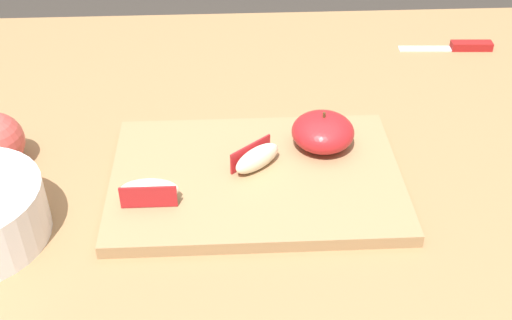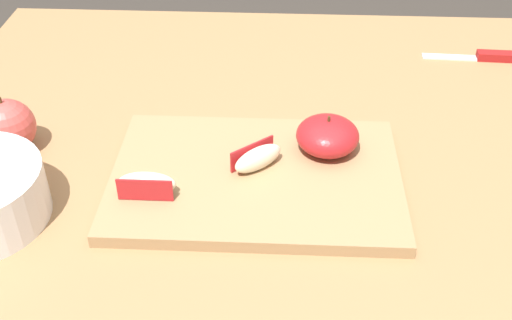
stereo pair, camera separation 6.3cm
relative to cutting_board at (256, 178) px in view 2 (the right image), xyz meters
The scene contains 7 objects.
dining_table 0.14m from the cutting_board, 26.35° to the left, with size 1.14×0.96×0.74m.
cutting_board is the anchor object (origin of this frame).
apple_half_skin_up 0.11m from the cutting_board, 30.74° to the left, with size 0.08×0.08×0.05m.
apple_wedge_left 0.14m from the cutting_board, 159.55° to the right, with size 0.07×0.03×0.03m.
apple_wedge_near_knife 0.03m from the cutting_board, 82.38° to the left, with size 0.07×0.06×0.03m.
paring_knife 0.51m from the cutting_board, 42.89° to the left, with size 0.16×0.03×0.01m.
whole_apple_pink_lady 0.34m from the cutting_board, behind, with size 0.07×0.07×0.08m.
Camera 2 is at (-0.05, -0.67, 1.25)m, focal length 44.77 mm.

